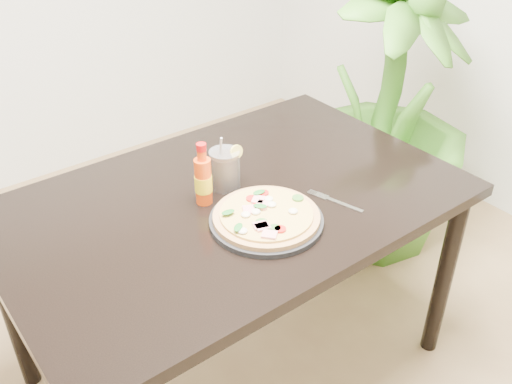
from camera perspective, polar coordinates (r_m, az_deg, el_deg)
dining_table at (r=1.80m, az=-2.33°, el=-2.70°), size 1.40×0.90×0.75m
plate at (r=1.63m, az=1.04°, el=-2.89°), size 0.33×0.33×0.02m
pizza at (r=1.62m, az=1.01°, el=-2.36°), size 0.31×0.31×0.03m
hot_sauce_bottle at (r=1.69m, az=-5.30°, el=1.23°), size 0.06×0.06×0.20m
cola_cup at (r=1.77m, az=-3.13°, el=2.22°), size 0.10×0.10×0.18m
fork at (r=1.74m, az=7.73°, el=-0.86°), size 0.07×0.19×0.00m
houseplant at (r=2.56m, az=13.02°, el=8.08°), size 0.93×0.93×1.34m
plant_pot at (r=2.84m, az=11.63°, el=-2.17°), size 0.28×0.28×0.22m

